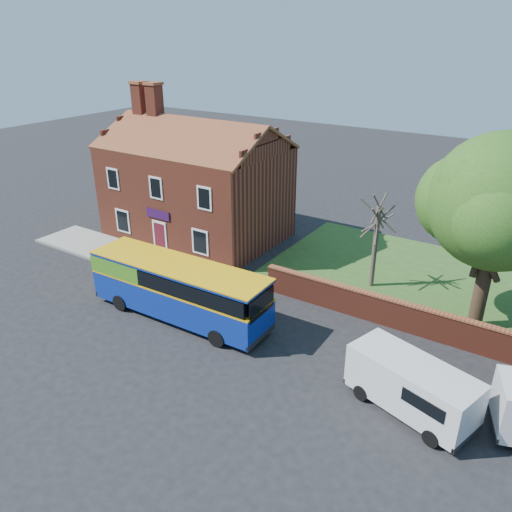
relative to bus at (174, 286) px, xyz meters
The scene contains 10 objects.
ground 2.63m from the bus, 69.53° to the right, with size 120.00×120.00×0.00m, color black.
pavement 7.62m from the bus, 148.18° to the left, with size 18.00×3.50×0.12m, color gray.
kerb 6.89m from the bus, 161.05° to the left, with size 18.00×0.15×0.14m, color slate.
grass_strip 17.75m from the bus, 39.22° to the left, with size 26.00×12.00×0.04m, color #426B28.
shop_building 11.68m from the bus, 123.26° to the left, with size 12.30×8.13×10.50m.
boundary_wall 14.66m from the bus, 20.69° to the left, with size 22.00×0.38×1.60m.
bus is the anchor object (origin of this frame).
van_near 12.77m from the bus, ahead, with size 5.48×3.46×2.24m.
large_tree 16.45m from the bus, 29.22° to the left, with size 8.19×6.48×9.99m.
bare_tree 11.70m from the bus, 49.71° to the left, with size 2.04×2.43×5.45m.
Camera 1 is at (15.48, -15.17, 14.01)m, focal length 35.00 mm.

